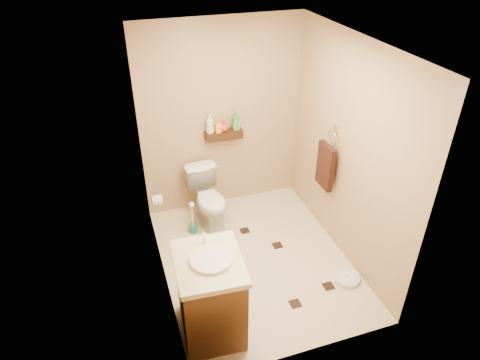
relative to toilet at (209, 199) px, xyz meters
name	(u,v)px	position (x,y,z in m)	size (l,w,h in m)	color
ground	(255,260)	(0.30, -0.83, -0.35)	(2.50, 2.50, 0.00)	beige
wall_back	(222,119)	(0.30, 0.42, 0.85)	(2.00, 0.04, 2.40)	tan
wall_front	(315,250)	(0.30, -2.08, 0.85)	(2.00, 0.04, 2.40)	tan
wall_left	(155,186)	(-0.70, -0.83, 0.85)	(0.04, 2.50, 2.40)	tan
wall_right	(347,153)	(1.30, -0.83, 0.85)	(0.04, 2.50, 2.40)	tan
ceiling	(260,44)	(0.30, -0.83, 2.05)	(2.00, 2.50, 0.02)	silver
wall_shelf	(224,135)	(0.30, 0.34, 0.67)	(0.46, 0.14, 0.10)	#38200F
floor_accents	(261,262)	(0.35, -0.89, -0.35)	(1.24, 1.36, 0.01)	black
toilet	(209,199)	(0.00, 0.00, 0.00)	(0.39, 0.69, 0.70)	white
vanity	(210,295)	(-0.40, -1.57, 0.08)	(0.62, 0.73, 0.98)	brown
bathroom_scale	(347,278)	(1.12, -1.43, -0.33)	(0.32, 0.32, 0.05)	silver
toilet_brush	(193,222)	(-0.25, -0.12, -0.20)	(0.10, 0.10, 0.44)	#1C6D70
towel_ring	(326,164)	(1.21, -0.58, 0.59)	(0.12, 0.30, 0.76)	silver
toilet_paper	(157,200)	(-0.64, -0.18, 0.25)	(0.12, 0.11, 0.12)	silver
bottle_a	(210,124)	(0.13, 0.34, 0.84)	(0.09, 0.09, 0.24)	silver
bottle_b	(218,126)	(0.23, 0.34, 0.80)	(0.08, 0.08, 0.17)	orange
bottle_c	(224,126)	(0.30, 0.34, 0.79)	(0.11, 0.11, 0.14)	red
bottle_d	(236,120)	(0.46, 0.34, 0.84)	(0.09, 0.09, 0.24)	green
bottle_e	(236,124)	(0.46, 0.34, 0.79)	(0.07, 0.07, 0.15)	#FFAA54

